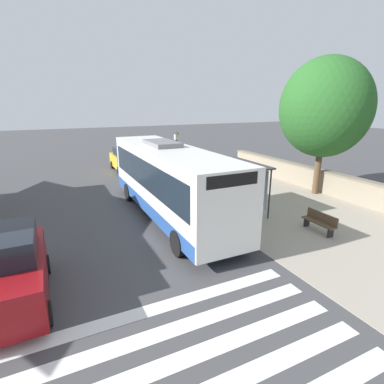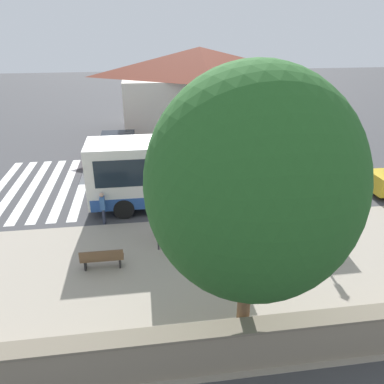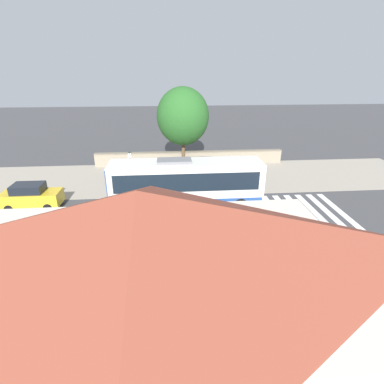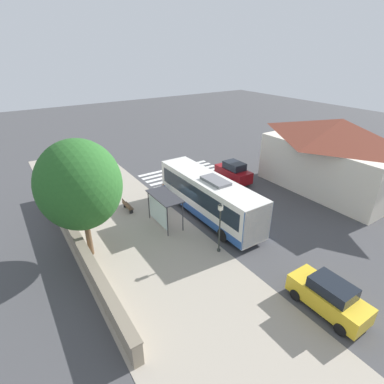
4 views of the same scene
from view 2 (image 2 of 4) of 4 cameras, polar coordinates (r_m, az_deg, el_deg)
ground_plane at (r=18.16m, az=-1.12°, el=-4.24°), size 120.00×120.00×0.00m
sidewalk_plaza at (r=14.41m, az=1.10°, el=-12.77°), size 9.00×44.00×0.02m
crosswalk_stripes at (r=23.34m, az=-22.06°, el=0.67°), size 9.00×5.25×0.01m
stone_wall at (r=10.98m, az=4.70°, el=-22.53°), size 0.60×20.00×1.43m
background_building at (r=31.96m, az=1.10°, el=15.23°), size 8.13×12.86×6.94m
bus at (r=19.11m, az=1.27°, el=3.57°), size 2.69×11.15×3.68m
bus_shelter at (r=15.50m, az=0.26°, el=-0.76°), size 1.62×3.42×2.57m
pedestrian at (r=17.93m, az=-13.45°, el=-2.05°), size 0.34×0.22×1.59m
bench at (r=14.96m, az=-13.55°, el=-9.80°), size 0.40×1.64×0.88m
street_lamp_near at (r=18.17m, az=15.75°, el=2.64°), size 0.28×0.28×3.77m
shade_tree at (r=9.04m, az=9.20°, el=1.13°), size 5.20×5.20×8.08m
parked_car_far_lane at (r=25.37m, az=-11.21°, el=6.38°), size 1.91×4.14×2.15m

